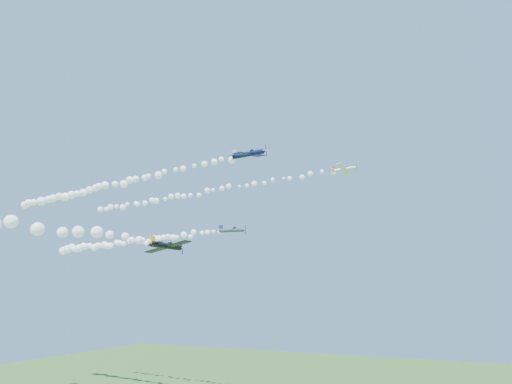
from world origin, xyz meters
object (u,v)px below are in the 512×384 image
at_px(plane_white, 344,169).
at_px(plane_black, 167,246).
at_px(plane_navy, 249,154).
at_px(plane_grey, 232,230).

xyz_separation_m(plane_white, plane_black, (-17.25, -39.53, -20.20)).
height_order(plane_white, plane_navy, plane_white).
relative_size(plane_navy, plane_black, 1.07).
bearing_deg(plane_navy, plane_black, -103.83).
bearing_deg(plane_grey, plane_black, -67.08).
bearing_deg(plane_grey, plane_white, 9.88).
height_order(plane_white, plane_grey, plane_white).
distance_m(plane_grey, plane_black, 40.90).
distance_m(plane_white, plane_grey, 29.89).
bearing_deg(plane_white, plane_navy, -106.98).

